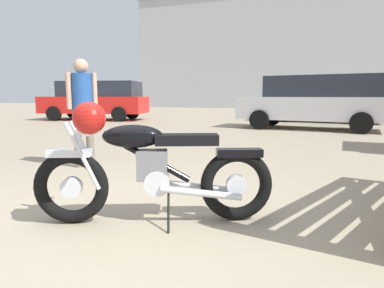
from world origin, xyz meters
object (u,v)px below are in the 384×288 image
Objects in this scene: white_estate_far at (96,99)px; silver_sedan_mid at (315,101)px; bystander at (82,101)px; vintage_motorcycle at (148,168)px; pale_sedan_back at (328,100)px.

silver_sedan_mid is at bearing 161.12° from white_estate_far.
white_estate_far is at bearing 167.64° from bystander.
vintage_motorcycle is at bearing 88.55° from silver_sedan_mid.
vintage_motorcycle is 1.21× the size of bystander.
silver_sedan_mid is at bearing 89.10° from pale_sedan_back.
white_estate_far is (-5.38, 9.15, -0.08)m from bystander.
pale_sedan_back is (10.04, 1.59, 0.00)m from white_estate_far.
vintage_motorcycle is 0.41× the size of silver_sedan_mid.
vintage_motorcycle is 2.76m from bystander.
vintage_motorcycle is at bearing 1.92° from bystander.
bystander reaches higher than vintage_motorcycle.
bystander is 0.34× the size of silver_sedan_mid.
silver_sedan_mid is (3.90, 7.27, -0.08)m from bystander.
bystander is (-1.90, 1.92, 0.53)m from vintage_motorcycle.
silver_sedan_mid is 3.55m from pale_sedan_back.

